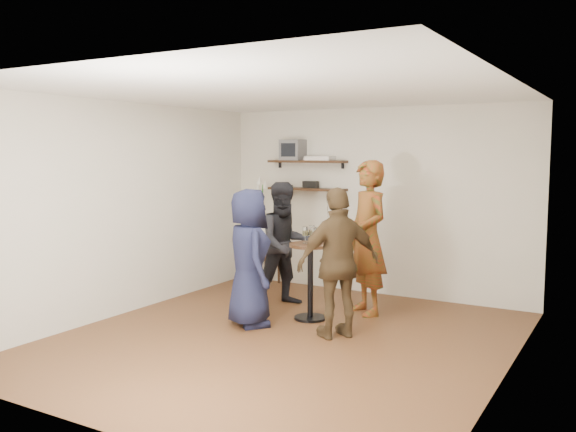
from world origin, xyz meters
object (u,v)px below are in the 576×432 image
object	(u,v)px
drinks_table	(310,271)
person_plaid	(368,238)
person_navy	(249,258)
person_dark	(285,244)
radio	(311,184)
person_brown	(339,263)
side_table	(262,253)
dvd_deck	(320,158)
crt_monitor	(293,150)

from	to	relation	value
drinks_table	person_plaid	bearing A→B (deg)	50.73
person_navy	person_dark	bearing A→B (deg)	-43.22
radio	person_brown	xyz separation A→B (m)	(1.41, -2.00, -0.71)
person_plaid	person_brown	bearing A→B (deg)	-44.59
drinks_table	person_plaid	size ratio (longest dim) A/B	0.48
side_table	person_dark	distance (m)	1.34
person_brown	side_table	bearing A→B (deg)	-91.89
person_dark	person_brown	distance (m)	1.51
side_table	person_plaid	distance (m)	2.22
dvd_deck	drinks_table	xyz separation A→B (m)	(0.66, -1.53, -1.31)
crt_monitor	side_table	distance (m)	1.62
person_navy	person_plaid	bearing A→B (deg)	-89.57
person_navy	person_brown	size ratio (longest dim) A/B	0.98
person_plaid	person_navy	world-z (taller)	person_plaid
radio	person_plaid	world-z (taller)	person_plaid
radio	person_navy	bearing A→B (deg)	-81.21
person_plaid	person_dark	bearing A→B (deg)	-133.66
drinks_table	person_dark	distance (m)	0.79
dvd_deck	side_table	distance (m)	1.69
drinks_table	person_dark	xyz separation A→B (m)	(-0.61, 0.45, 0.22)
person_navy	drinks_table	bearing A→B (deg)	-90.00
radio	person_brown	bearing A→B (deg)	-54.87
person_navy	side_table	bearing A→B (deg)	-21.06
side_table	person_dark	xyz separation A→B (m)	(0.94, -0.90, 0.33)
radio	person_dark	size ratio (longest dim) A/B	0.14
dvd_deck	person_plaid	size ratio (longest dim) A/B	0.21
crt_monitor	drinks_table	xyz separation A→B (m)	(1.10, -1.53, -1.43)
radio	person_dark	xyz separation A→B (m)	(0.21, -1.08, -0.72)
drinks_table	person_navy	world-z (taller)	person_navy
crt_monitor	side_table	bearing A→B (deg)	-157.84
person_plaid	person_brown	xyz separation A→B (m)	(0.11, -1.06, -0.14)
drinks_table	person_plaid	distance (m)	0.84
dvd_deck	side_table	bearing A→B (deg)	-168.42
dvd_deck	side_table	size ratio (longest dim) A/B	0.71
radio	person_brown	size ratio (longest dim) A/B	0.14
person_plaid	person_navy	size ratio (longest dim) A/B	1.20
person_plaid	person_dark	xyz separation A→B (m)	(-1.09, -0.13, -0.14)
dvd_deck	person_plaid	bearing A→B (deg)	-39.49
person_plaid	person_navy	distance (m)	1.52
radio	side_table	distance (m)	1.29
drinks_table	person_brown	xyz separation A→B (m)	(0.59, -0.47, 0.22)
person_dark	side_table	bearing A→B (deg)	82.93
dvd_deck	radio	size ratio (longest dim) A/B	1.82
person_dark	drinks_table	bearing A→B (deg)	-90.00
crt_monitor	dvd_deck	world-z (taller)	crt_monitor
radio	side_table	xyz separation A→B (m)	(-0.73, -0.18, -1.04)
side_table	person_brown	bearing A→B (deg)	-40.35
side_table	person_navy	xyz separation A→B (m)	(1.06, -1.93, 0.32)
side_table	drinks_table	size ratio (longest dim) A/B	0.62
side_table	radio	bearing A→B (deg)	13.86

